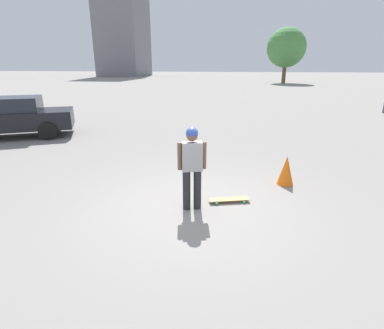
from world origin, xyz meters
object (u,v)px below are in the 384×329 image
skateboard (229,199)px  traffic_cone (286,170)px  car_parked_near (11,117)px  person (192,163)px

skateboard → traffic_cone: traffic_cone is taller
car_parked_near → traffic_cone: (-9.84, 3.19, -0.44)m
traffic_cone → person: bearing=39.5°
person → traffic_cone: (-1.96, -1.62, -0.59)m
person → skateboard: 1.20m
person → skateboard: size_ratio=1.91×
car_parked_near → traffic_cone: size_ratio=6.87×
person → skateboard: bearing=12.6°
skateboard → car_parked_near: car_parked_near is taller
skateboard → car_parked_near: (8.59, -4.40, 0.73)m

